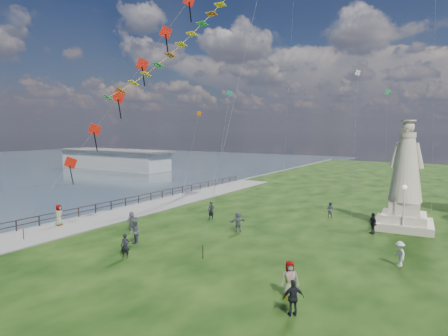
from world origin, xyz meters
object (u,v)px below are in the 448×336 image
Objects in this scene: statue at (405,188)px; person_3 at (293,298)px; lamppost at (404,198)px; person_11 at (238,222)px; person_6 at (211,211)px; person_1 at (135,232)px; person_4 at (290,279)px; pier_pavilion at (114,159)px; person_7 at (330,209)px; person_5 at (132,220)px; person_9 at (373,223)px; person_10 at (59,216)px; person_8 at (400,254)px; person_0 at (125,246)px.

statue is 19.89m from person_3.
person_11 is (-11.68, -6.85, -2.05)m from lamppost.
statue is 17.26m from person_6.
person_1 reaches higher than person_6.
statue reaches higher than person_4.
person_3 is at bearing -97.90° from lamppost.
statue is at bearing -20.48° from pier_pavilion.
person_1 is at bearing -40.14° from pier_pavilion.
person_3 is at bearing 112.61° from person_7.
person_5 is at bearing 56.79° from person_7.
lamppost reaches higher than person_7.
pier_pavilion reaches higher than person_5.
person_9 is at bearing 51.15° from person_4.
person_10 is at bearing -154.00° from statue.
person_1 is at bearing -104.86° from person_8.
person_7 is 13.12m from person_8.
person_0 reaches higher than person_8.
person_3 is 1.95m from person_4.
person_9 is (1.28, 14.52, -0.06)m from person_4.
person_11 is at bearing 72.59° from person_7.
person_7 is at bearing 37.75° from person_0.
person_8 is (16.81, -3.91, -0.07)m from person_6.
lamppost reaches higher than person_8.
person_6 is 1.01× the size of person_11.
person_4 is 22.61m from person_10.
statue is at bearing 46.02° from person_4.
person_1 reaches higher than person_8.
person_6 is at bearing 47.10° from person_7.
lamppost is at bearing 60.94° from person_1.
person_5 is (43.17, -36.28, -1.06)m from pier_pavilion.
pier_pavilion is 63.59m from person_0.
person_11 reaches higher than person_7.
pier_pavilion reaches higher than person_7.
person_1 is 9.54m from person_6.
person_3 is 0.91× the size of person_10.
statue is at bearing 22.18° from person_0.
person_1 is at bearing -133.65° from person_5.
person_7 is (8.05, 18.80, -0.05)m from person_0.
person_9 is (-2.08, -1.49, -2.02)m from lamppost.
person_8 is at bearing -20.92° from person_6.
person_5 is 1.00× the size of person_8.
person_7 is at bearing -170.43° from person_9.
person_4 reaches higher than person_5.
pier_pavilion is at bearing 17.38° from person_10.
person_9 is (60.77, -26.73, -0.96)m from pier_pavilion.
statue reaches higher than person_9.
person_1 is 1.01× the size of person_10.
pier_pavilion is 19.49× the size of person_7.
statue is 5.92× the size of person_5.
lamppost reaches higher than person_3.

